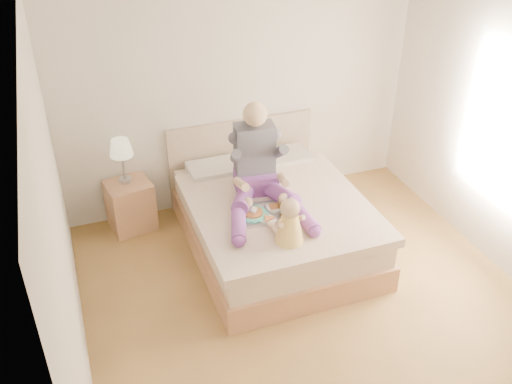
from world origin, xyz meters
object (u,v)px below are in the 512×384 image
object	(u,v)px
adult	(259,172)
tray	(263,212)
baby	(289,224)
nightstand	(131,205)
bed	(272,218)

from	to	relation	value
adult	tray	size ratio (longest dim) A/B	2.28
adult	baby	xyz separation A→B (m)	(-0.00, -0.77, -0.11)
tray	nightstand	bearing A→B (deg)	142.77
baby	bed	bearing A→B (deg)	67.50
nightstand	tray	xyz separation A→B (m)	(1.12, -1.11, 0.36)
bed	nightstand	bearing A→B (deg)	149.20
adult	tray	xyz separation A→B (m)	(-0.07, -0.31, -0.25)
nightstand	baby	size ratio (longest dim) A/B	1.28
adult	nightstand	bearing A→B (deg)	154.02
adult	tray	distance (m)	0.41
bed	adult	world-z (taller)	adult
adult	baby	distance (m)	0.78
nightstand	tray	bearing A→B (deg)	-54.53
tray	baby	xyz separation A→B (m)	(0.07, -0.46, 0.14)
nightstand	baby	world-z (taller)	baby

